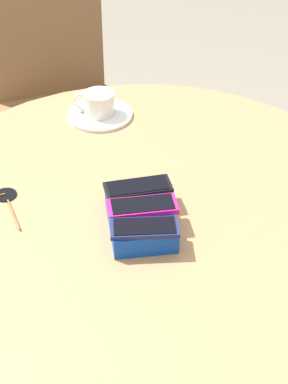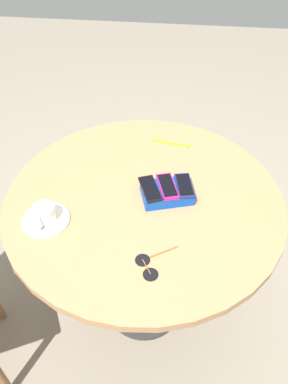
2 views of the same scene
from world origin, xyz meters
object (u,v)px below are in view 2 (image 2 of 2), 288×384
at_px(coffee_cup, 44,214).
at_px(phone_box, 167,193).
at_px(phone_magenta, 167,186).
at_px(lanyard_strap, 171,143).
at_px(sunglasses, 148,266).
at_px(phone_black, 150,189).
at_px(phone_navy, 184,185).
at_px(saucer, 46,220).
at_px(round_table, 144,216).

bearing_deg(coffee_cup, phone_box, -157.16).
relative_size(phone_magenta, lanyard_strap, 0.83).
height_order(phone_magenta, lanyard_strap, phone_magenta).
bearing_deg(sunglasses, phone_magenta, -95.90).
distance_m(coffee_cup, sunglasses, 0.40).
xyz_separation_m(phone_black, sunglasses, (-0.03, 0.30, -0.05)).
distance_m(phone_navy, lanyard_strap, 0.32).
xyz_separation_m(phone_box, lanyard_strap, (0.01, -0.33, -0.02)).
bearing_deg(coffee_cup, lanyard_strap, -128.24).
relative_size(phone_navy, phone_black, 0.93).
bearing_deg(phone_box, saucer, 22.53).
bearing_deg(phone_magenta, saucer, 23.10).
bearing_deg(phone_magenta, coffee_cup, 23.41).
distance_m(phone_navy, coffee_cup, 0.50).
relative_size(phone_navy, lanyard_strap, 0.78).
distance_m(round_table, saucer, 0.37).
bearing_deg(phone_magenta, lanyard_strap, -88.75).
height_order(phone_magenta, saucer, phone_magenta).
height_order(coffee_cup, lanyard_strap, coffee_cup).
xyz_separation_m(phone_navy, coffee_cup, (0.46, 0.19, -0.01)).
height_order(phone_navy, sunglasses, phone_navy).
bearing_deg(phone_box, sunglasses, 83.94).
relative_size(saucer, sunglasses, 1.17).
bearing_deg(round_table, phone_black, 159.03).
bearing_deg(phone_box, round_table, 3.88).
xyz_separation_m(phone_box, saucer, (0.40, 0.17, -0.02)).
bearing_deg(phone_black, phone_navy, -165.21).
xyz_separation_m(phone_navy, saucer, (0.46, 0.18, -0.04)).
xyz_separation_m(round_table, coffee_cup, (0.32, 0.16, 0.14)).
bearing_deg(sunglasses, round_table, -80.65).
xyz_separation_m(phone_box, phone_navy, (-0.06, -0.02, 0.03)).
distance_m(lanyard_strap, sunglasses, 0.64).
xyz_separation_m(phone_navy, phone_magenta, (0.06, 0.01, 0.00)).
bearing_deg(sunglasses, lanyard_strap, -92.27).
distance_m(round_table, phone_navy, 0.21).
xyz_separation_m(phone_magenta, phone_black, (0.06, 0.02, -0.00)).
bearing_deg(phone_magenta, phone_box, 94.38).
distance_m(phone_box, phone_black, 0.07).
bearing_deg(phone_magenta, phone_navy, -167.74).
distance_m(phone_box, saucer, 0.44).
distance_m(phone_magenta, phone_black, 0.06).
bearing_deg(sunglasses, phone_black, -84.62).
xyz_separation_m(phone_navy, phone_black, (0.12, 0.03, 0.00)).
xyz_separation_m(saucer, lanyard_strap, (-0.40, -0.50, -0.00)).
bearing_deg(phone_magenta, round_table, 7.04).
xyz_separation_m(phone_box, phone_magenta, (0.00, -0.00, 0.03)).
height_order(round_table, phone_box, phone_box).
relative_size(saucer, coffee_cup, 1.56).
height_order(phone_box, sunglasses, phone_box).
height_order(round_table, saucer, saucer).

